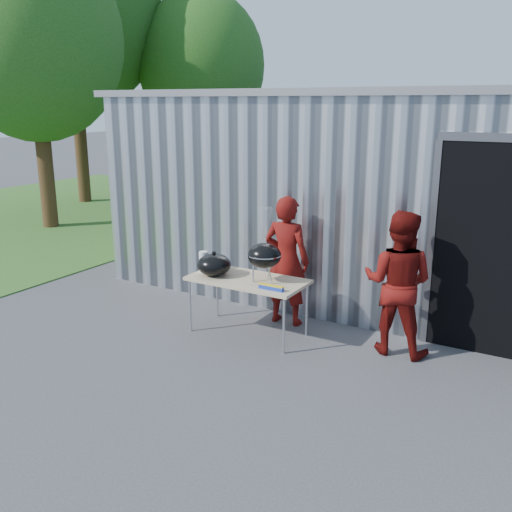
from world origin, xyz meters
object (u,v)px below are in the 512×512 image
Objects in this scene: kettle_grill at (264,249)px; person_bystander at (398,283)px; folding_table at (248,281)px; person_cook at (287,261)px.

kettle_grill is 0.54× the size of person_bystander.
folding_table is 0.67m from person_cook.
folding_table is 0.52m from kettle_grill.
folding_table is 1.87m from person_bystander.
person_bystander is at bearing 171.29° from person_cook.
person_cook is at bearing 67.53° from folding_table.
folding_table is at bearing 11.44° from person_bystander.
folding_table is 1.61× the size of kettle_grill.
folding_table is 0.86× the size of person_cook.
person_bystander is (1.57, 0.42, -0.30)m from kettle_grill.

